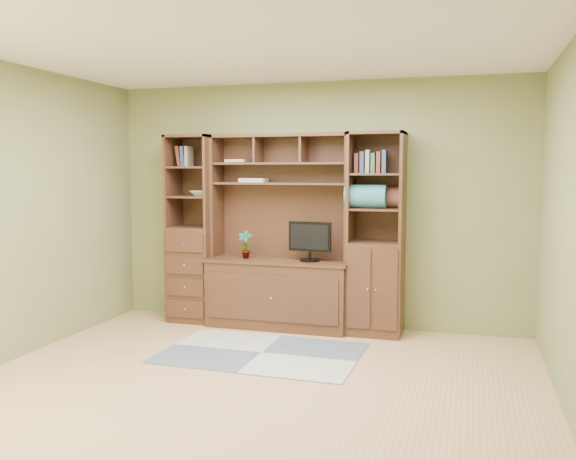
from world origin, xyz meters
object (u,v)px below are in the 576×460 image
(left_tower, at_px, (193,229))
(monitor, at_px, (310,234))
(right_tower, at_px, (376,234))
(center_hutch, at_px, (278,232))

(left_tower, distance_m, monitor, 1.35)
(left_tower, height_order, right_tower, same)
(right_tower, bearing_deg, monitor, -173.65)
(center_hutch, xyz_separation_m, monitor, (0.35, -0.03, -0.01))
(center_hutch, bearing_deg, monitor, -5.69)
(center_hutch, distance_m, left_tower, 1.00)
(left_tower, relative_size, right_tower, 1.00)
(center_hutch, bearing_deg, right_tower, 2.23)
(left_tower, bearing_deg, center_hutch, -2.29)
(right_tower, xyz_separation_m, monitor, (-0.67, -0.07, -0.01))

